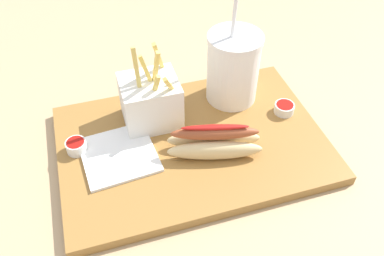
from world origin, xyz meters
name	(u,v)px	position (x,y,z in m)	size (l,w,h in m)	color
ground_plane	(192,151)	(0.00, 0.00, -0.01)	(2.40, 2.40, 0.02)	tan
food_tray	(192,144)	(0.00, 0.00, 0.01)	(0.47, 0.32, 0.02)	olive
soda_cup	(233,68)	(-0.11, -0.09, 0.09)	(0.10, 0.10, 0.24)	white
fries_basket	(151,101)	(0.06, -0.07, 0.07)	(0.10, 0.09, 0.17)	white
hot_dog_1	(214,142)	(-0.03, 0.04, 0.05)	(0.17, 0.09, 0.06)	#E5C689
ketchup_cup_1	(284,108)	(-0.19, -0.02, 0.03)	(0.04, 0.04, 0.02)	white
ketchup_cup_2	(76,146)	(0.20, -0.03, 0.03)	(0.04, 0.04, 0.02)	white
napkin_stack	(119,155)	(0.13, 0.00, 0.02)	(0.12, 0.12, 0.01)	white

